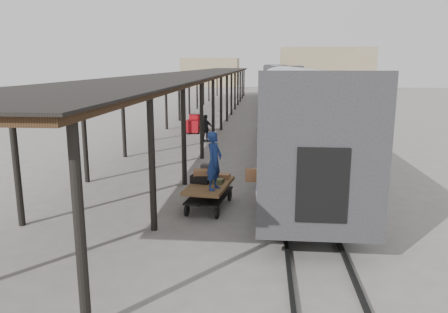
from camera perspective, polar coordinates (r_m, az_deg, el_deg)
ground at (r=14.86m, az=-2.09°, el=-6.90°), size 160.00×160.00×0.00m
train at (r=47.80m, az=7.03°, el=9.39°), size 3.45×76.01×4.01m
canopy at (r=38.30m, az=-2.59°, el=10.80°), size 4.90×64.30×4.15m
rails at (r=48.19m, az=6.95°, el=6.28°), size 1.54×150.00×0.12m
building_far at (r=92.74m, az=13.10°, el=11.22°), size 18.00×10.00×8.00m
building_left at (r=96.68m, az=-1.76°, el=10.95°), size 12.00×8.00×6.00m
baggage_cart at (r=14.79m, az=-1.93°, el=-4.35°), size 1.56×2.55×0.86m
suitcase_stack at (r=15.05m, az=-2.18°, el=-2.45°), size 1.32×1.07×0.56m
luggage_tug at (r=31.14m, az=-3.88°, el=4.18°), size 0.97×1.48×1.26m
porter at (r=13.84m, az=-1.28°, el=-0.58°), size 0.65×0.79×1.87m
pedestrian at (r=27.34m, az=-2.40°, el=3.70°), size 1.09×0.78×1.72m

